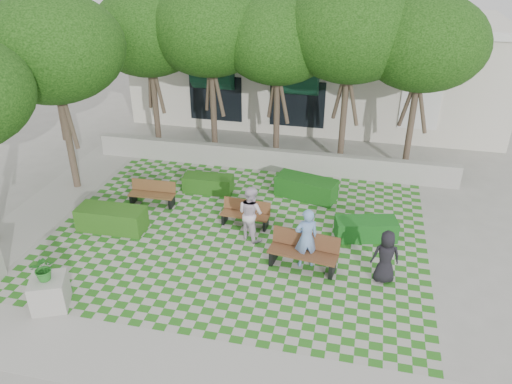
% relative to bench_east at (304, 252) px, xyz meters
% --- Properties ---
extents(ground, '(90.00, 90.00, 0.00)m').
position_rel_bench_east_xyz_m(ground, '(-2.33, 0.22, -0.51)').
color(ground, gray).
rests_on(ground, ground).
extents(lawn, '(12.00, 12.00, 0.00)m').
position_rel_bench_east_xyz_m(lawn, '(-2.33, 1.22, -0.51)').
color(lawn, '#2B721E').
rests_on(lawn, ground).
extents(sidewalk_south, '(16.00, 2.00, 0.01)m').
position_rel_bench_east_xyz_m(sidewalk_south, '(-2.33, -4.48, -0.51)').
color(sidewalk_south, '#9E9B93').
rests_on(sidewalk_south, ground).
extents(sidewalk_west, '(2.00, 12.00, 0.01)m').
position_rel_bench_east_xyz_m(sidewalk_west, '(-9.53, 1.22, -0.51)').
color(sidewalk_west, '#9E9B93').
rests_on(sidewalk_west, ground).
extents(retaining_wall, '(15.00, 0.36, 0.90)m').
position_rel_bench_east_xyz_m(retaining_wall, '(-2.33, 6.42, -0.06)').
color(retaining_wall, '#9E9B93').
rests_on(retaining_wall, ground).
extents(bench_east, '(2.10, 0.95, 1.07)m').
position_rel_bench_east_xyz_m(bench_east, '(0.00, 0.00, 0.00)').
color(bench_east, '#54321C').
rests_on(bench_east, ground).
extents(bench_mid, '(1.66, 0.64, 0.86)m').
position_rel_bench_east_xyz_m(bench_mid, '(-2.24, 1.93, -0.10)').
color(bench_mid, brown).
rests_on(bench_mid, ground).
extents(bench_west, '(1.68, 0.60, 0.87)m').
position_rel_bench_east_xyz_m(bench_west, '(-5.86, 2.56, -0.09)').
color(bench_west, brown).
rests_on(bench_west, ground).
extents(hedge_east, '(2.07, 1.21, 0.68)m').
position_rel_bench_east_xyz_m(hedge_east, '(1.74, 1.97, -0.17)').
color(hedge_east, '#154F19').
rests_on(hedge_east, ground).
extents(hedge_midright, '(2.38, 1.42, 0.78)m').
position_rel_bench_east_xyz_m(hedge_midright, '(-0.52, 4.32, -0.12)').
color(hedge_midright, '#144A13').
rests_on(hedge_midright, ground).
extents(hedge_midleft, '(1.88, 0.82, 0.65)m').
position_rel_bench_east_xyz_m(hedge_midleft, '(-4.20, 3.94, -0.19)').
color(hedge_midleft, '#1E4B14').
rests_on(hedge_midleft, ground).
extents(hedge_west, '(2.26, 0.95, 0.78)m').
position_rel_bench_east_xyz_m(hedge_west, '(-6.50, 0.66, -0.12)').
color(hedge_west, '#235115').
rests_on(hedge_west, ground).
extents(planter_front, '(1.16, 1.16, 1.57)m').
position_rel_bench_east_xyz_m(planter_front, '(-6.25, -3.24, 0.12)').
color(planter_front, '#9E9B93').
rests_on(planter_front, ground).
extents(person_blue, '(0.81, 0.67, 1.91)m').
position_rel_bench_east_xyz_m(person_blue, '(0.05, 0.08, 0.44)').
color(person_blue, '#6F94CA').
rests_on(person_blue, ground).
extents(person_dark, '(0.86, 0.64, 1.61)m').
position_rel_bench_east_xyz_m(person_dark, '(2.31, -0.14, 0.29)').
color(person_dark, black).
rests_on(person_dark, ground).
extents(person_white, '(1.13, 1.06, 1.85)m').
position_rel_bench_east_xyz_m(person_white, '(-1.88, 1.16, 0.41)').
color(person_white, silver).
rests_on(person_white, ground).
extents(tree_row, '(17.70, 13.40, 7.41)m').
position_rel_bench_east_xyz_m(tree_row, '(-4.19, 6.17, 4.67)').
color(tree_row, '#47382B').
rests_on(tree_row, ground).
extents(building, '(18.00, 8.92, 5.15)m').
position_rel_bench_east_xyz_m(building, '(-1.39, 14.29, 2.00)').
color(building, beige).
rests_on(building, ground).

